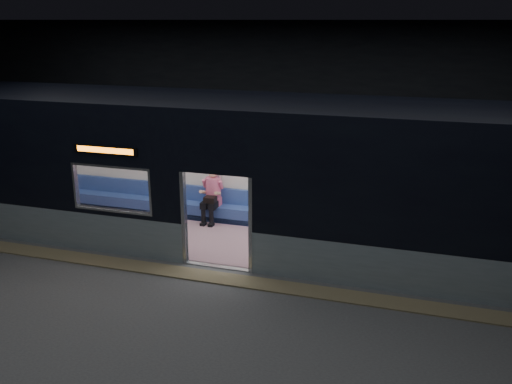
% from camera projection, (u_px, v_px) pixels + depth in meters
% --- Properties ---
extents(station_floor, '(24.00, 14.00, 0.01)m').
position_uv_depth(station_floor, '(199.00, 290.00, 10.52)').
color(station_floor, '#47494C').
rests_on(station_floor, ground).
extents(station_envelope, '(24.00, 14.00, 5.00)m').
position_uv_depth(station_envelope, '(192.00, 100.00, 9.40)').
color(station_envelope, black).
rests_on(station_envelope, station_floor).
extents(tactile_strip, '(22.80, 0.50, 0.03)m').
position_uv_depth(tactile_strip, '(209.00, 277.00, 11.01)').
color(tactile_strip, '#8C7F59').
rests_on(tactile_strip, station_floor).
extents(metro_car, '(18.00, 3.04, 3.35)m').
position_uv_depth(metro_car, '(240.00, 166.00, 12.27)').
color(metro_car, '#91A0AC').
rests_on(metro_car, station_floor).
extents(passenger, '(0.41, 0.71, 1.40)m').
position_uv_depth(passenger, '(212.00, 192.00, 13.81)').
color(passenger, black).
rests_on(passenger, metro_car).
extents(handbag, '(0.36, 0.34, 0.14)m').
position_uv_depth(handbag, '(210.00, 199.00, 13.62)').
color(handbag, black).
rests_on(handbag, passenger).
extents(transit_map, '(1.05, 0.03, 0.68)m').
position_uv_depth(transit_map, '(425.00, 180.00, 12.44)').
color(transit_map, white).
rests_on(transit_map, metro_car).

